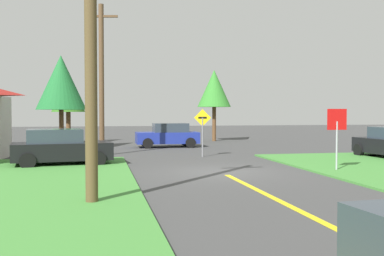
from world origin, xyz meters
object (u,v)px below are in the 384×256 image
(pine_tree_center, at_px, (61,83))
(oak_tree_left, at_px, (68,94))
(car_approaching_junction, at_px, (168,135))
(utility_pole_near, at_px, (91,44))
(utility_pole_mid, at_px, (101,78))
(direction_sign, at_px, (203,127))
(stop_sign, at_px, (337,127))
(parked_car_near_building, at_px, (60,147))
(oak_tree_right, at_px, (214,89))

(pine_tree_center, bearing_deg, oak_tree_left, 89.26)
(car_approaching_junction, xyz_separation_m, utility_pole_near, (-4.74, -18.65, 3.31))
(car_approaching_junction, bearing_deg, pine_tree_center, 2.70)
(car_approaching_junction, xyz_separation_m, pine_tree_center, (-6.93, -0.37, 3.44))
(utility_pole_mid, bearing_deg, oak_tree_left, 103.28)
(direction_sign, distance_m, pine_tree_center, 10.55)
(stop_sign, distance_m, car_approaching_junction, 14.75)
(stop_sign, bearing_deg, parked_car_near_building, -22.96)
(direction_sign, relative_size, oak_tree_left, 0.49)
(stop_sign, relative_size, oak_tree_left, 0.49)
(parked_car_near_building, bearing_deg, stop_sign, -29.26)
(direction_sign, xyz_separation_m, oak_tree_right, (3.85, 12.74, 2.70))
(pine_tree_center, bearing_deg, stop_sign, -49.33)
(parked_car_near_building, height_order, utility_pole_near, utility_pole_near)
(utility_pole_near, distance_m, utility_pole_mid, 13.46)
(stop_sign, bearing_deg, direction_sign, -61.69)
(stop_sign, xyz_separation_m, car_approaching_junction, (-4.72, 13.94, -0.98))
(stop_sign, height_order, oak_tree_left, oak_tree_left)
(car_approaching_junction, xyz_separation_m, direction_sign, (0.80, -7.03, 0.77))
(oak_tree_left, relative_size, pine_tree_center, 0.86)
(utility_pole_near, relative_size, oak_tree_left, 1.56)
(oak_tree_right, bearing_deg, utility_pole_mid, -129.75)
(parked_car_near_building, distance_m, oak_tree_right, 19.10)
(stop_sign, xyz_separation_m, utility_pole_mid, (-9.14, 8.74, 2.46))
(car_approaching_junction, relative_size, utility_pole_near, 0.52)
(direction_sign, height_order, oak_tree_right, oak_tree_right)
(car_approaching_junction, bearing_deg, utility_pole_near, 75.38)
(utility_pole_mid, height_order, direction_sign, utility_pole_mid)
(car_approaching_junction, height_order, oak_tree_right, oak_tree_right)
(parked_car_near_building, distance_m, pine_tree_center, 9.84)
(parked_car_near_building, bearing_deg, oak_tree_left, 84.73)
(car_approaching_junction, relative_size, utility_pole_mid, 0.51)
(direction_sign, distance_m, oak_tree_left, 14.54)
(utility_pole_mid, bearing_deg, oak_tree_right, 50.25)
(stop_sign, height_order, utility_pole_mid, utility_pole_mid)
(utility_pole_near, bearing_deg, stop_sign, 26.50)
(stop_sign, bearing_deg, pine_tree_center, -50.62)
(car_approaching_junction, height_order, utility_pole_mid, utility_pole_mid)
(oak_tree_right, bearing_deg, car_approaching_junction, -129.17)
(car_approaching_junction, distance_m, oak_tree_left, 9.05)
(parked_car_near_building, height_order, utility_pole_mid, utility_pole_mid)
(utility_pole_mid, bearing_deg, direction_sign, -19.35)
(pine_tree_center, bearing_deg, car_approaching_junction, 3.07)
(stop_sign, relative_size, parked_car_near_building, 0.56)
(oak_tree_left, bearing_deg, stop_sign, -58.73)
(utility_pole_near, relative_size, direction_sign, 3.17)
(car_approaching_junction, distance_m, direction_sign, 7.12)
(car_approaching_junction, bearing_deg, oak_tree_left, -37.20)
(utility_pole_near, xyz_separation_m, oak_tree_left, (-2.12, 23.79, -0.40))
(utility_pole_near, distance_m, pine_tree_center, 18.41)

